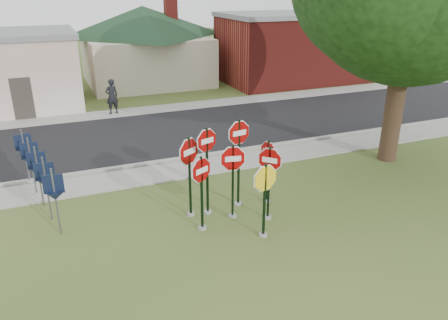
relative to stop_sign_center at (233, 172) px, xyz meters
name	(u,v)px	position (x,y,z in m)	size (l,w,h in m)	color
ground	(259,242)	(0.14, -1.52, -1.48)	(120.00, 120.00, 0.00)	#324C1C
sidewalk_near	(194,168)	(0.14, 3.98, -1.45)	(60.00, 1.60, 0.06)	gray
road	(164,134)	(0.14, 8.48, -1.46)	(60.00, 7.00, 0.04)	black
sidewalk_far	(143,111)	(0.14, 12.78, -1.45)	(60.00, 1.60, 0.06)	gray
curb	(186,158)	(0.14, 4.98, -1.41)	(60.00, 0.20, 0.14)	gray
stop_sign_center	(233,172)	(0.00, 0.00, 0.00)	(1.00, 0.24, 2.42)	gray
stop_sign_yellow	(265,192)	(0.37, -1.31, -0.10)	(1.03, 0.24, 2.29)	gray
stop_sign_left	(202,185)	(-1.07, -0.30, -0.07)	(0.89, 0.46, 2.33)	gray
stop_sign_right	(269,175)	(0.95, -0.47, -0.03)	(0.68, 0.72, 2.39)	gray
stop_sign_back_right	(239,151)	(0.49, 0.68, 0.36)	(1.01, 0.24, 2.93)	gray
stop_sign_back_left	(207,160)	(-0.60, 0.53, 0.28)	(0.92, 0.33, 2.85)	gray
stop_sign_far_right	(268,164)	(1.43, 0.52, -0.17)	(0.25, 0.94, 2.19)	gray
stop_sign_far_left	(189,165)	(-1.12, 0.59, 0.17)	(0.95, 0.60, 2.63)	gray
route_sign_row	(38,170)	(-5.26, 2.98, -0.25)	(1.43, 4.63, 2.00)	#59595E
building_house	(144,29)	(2.14, 20.48, 2.17)	(11.60, 11.60, 6.20)	beige
building_brick	(294,47)	(12.14, 16.97, 0.93)	(10.20, 6.20, 4.75)	maroon
pedestrian	(112,96)	(-1.49, 12.78, -0.48)	(0.68, 0.45, 1.87)	black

